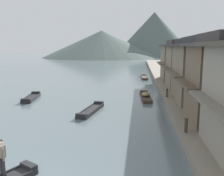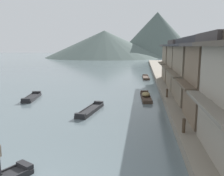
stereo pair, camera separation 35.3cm
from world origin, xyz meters
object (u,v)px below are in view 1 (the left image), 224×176
house_waterfront_narrow (190,64)px  mooring_post_dock_mid (167,93)px  boat_moored_nearest (91,110)px  boat_moored_second (144,77)px  boatman_person (1,153)px  house_waterfront_second (221,79)px  boat_moored_far (31,98)px  mooring_post_dock_near (186,125)px  boat_moored_third (146,96)px  house_waterfront_tall (200,69)px  house_waterfront_far (176,61)px

house_waterfront_narrow → mooring_post_dock_mid: (-3.43, -6.01, -2.56)m
boat_moored_nearest → boat_moored_second: bearing=77.7°
boat_moored_second → mooring_post_dock_mid: (1.93, -19.46, 0.93)m
boatman_person → house_waterfront_second: size_ratio=0.50×
boat_moored_nearest → mooring_post_dock_mid: (7.14, 4.43, 0.89)m
boat_moored_far → house_waterfront_second: house_waterfront_second is taller
house_waterfront_narrow → mooring_post_dock_near: house_waterfront_narrow is taller
boat_moored_nearest → boat_moored_far: (-7.64, 4.37, 0.01)m
boat_moored_third → mooring_post_dock_near: (2.13, -12.42, 0.83)m
boat_moored_far → mooring_post_dock_near: 18.08m
house_waterfront_second → mooring_post_dock_near: bearing=-135.6°
house_waterfront_tall → house_waterfront_second: bearing=-92.3°
boatman_person → house_waterfront_second: bearing=36.5°
boat_moored_nearest → house_waterfront_far: size_ratio=0.67×
house_waterfront_far → mooring_post_dock_near: bearing=-96.6°
house_waterfront_tall → house_waterfront_narrow: 6.99m
boat_moored_third → boat_moored_far: boat_moored_third is taller
house_waterfront_second → mooring_post_dock_near: house_waterfront_second is taller
boatman_person → house_waterfront_second: 14.20m
house_waterfront_far → mooring_post_dock_near: 24.30m
boat_moored_nearest → boat_moored_far: bearing=150.2°
boatman_person → house_waterfront_far: (11.35, 29.69, 2.18)m
boat_moored_third → house_waterfront_tall: size_ratio=0.74×
house_waterfront_narrow → mooring_post_dock_near: (-3.43, -16.45, -2.56)m
boat_moored_second → mooring_post_dock_near: 29.97m
house_waterfront_second → house_waterfront_far: bearing=89.8°
boat_moored_second → boat_moored_third: size_ratio=1.01×
boat_moored_third → mooring_post_dock_mid: size_ratio=6.58×
boat_moored_nearest → house_waterfront_second: (9.85, -3.35, 3.47)m
house_waterfront_tall → mooring_post_dock_near: house_waterfront_tall is taller
boat_moored_nearest → boat_moored_far: size_ratio=1.12×
boatman_person → house_waterfront_tall: 19.18m
boat_moored_second → house_waterfront_narrow: bearing=-68.3°
boat_moored_far → house_waterfront_tall: bearing=-2.9°
mooring_post_dock_near → boatman_person: bearing=-146.5°
boat_moored_second → house_waterfront_tall: (4.91, -20.42, 3.49)m
boatman_person → boat_moored_nearest: boatman_person is taller
boat_moored_second → mooring_post_dock_near: bearing=-86.3°
house_waterfront_tall → house_waterfront_far: (-0.20, 14.54, 0.00)m
mooring_post_dock_mid → boat_moored_far: bearing=-179.7°
boat_moored_third → mooring_post_dock_mid: 3.02m
boat_moored_nearest → boatman_person: bearing=-97.0°
house_waterfront_second → house_waterfront_far: size_ratio=0.83×
boat_moored_nearest → house_waterfront_second: 10.97m
boatman_person → mooring_post_dock_mid: bearing=62.0°
boat_moored_far → house_waterfront_far: bearing=37.8°
boatman_person → boat_moored_third: 19.25m
house_waterfront_second → house_waterfront_tall: 6.82m
boat_moored_second → boat_moored_far: boat_moored_far is taller
boat_moored_nearest → boat_moored_far: boat_moored_far is taller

